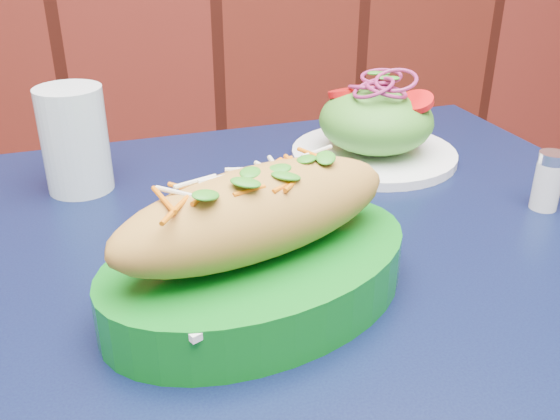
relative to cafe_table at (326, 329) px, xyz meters
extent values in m
cube|color=black|center=(0.00, 0.00, 0.07)|extent=(0.88, 0.88, 0.03)
cylinder|color=black|center=(-0.36, 0.29, -0.30)|extent=(0.04, 0.04, 0.72)
cylinder|color=black|center=(0.29, 0.36, -0.30)|extent=(0.04, 0.04, 0.72)
cube|color=white|center=(-0.08, -0.06, 0.13)|extent=(0.24, 0.21, 0.01)
ellipsoid|color=#BC8D3B|center=(-0.08, -0.06, 0.17)|extent=(0.27, 0.18, 0.07)
cylinder|color=white|center=(0.13, 0.24, 0.09)|extent=(0.22, 0.22, 0.01)
ellipsoid|color=#4C992D|center=(0.13, 0.24, 0.14)|extent=(0.15, 0.15, 0.08)
cylinder|color=red|center=(0.17, 0.21, 0.18)|extent=(0.04, 0.04, 0.01)
cylinder|color=red|center=(0.10, 0.27, 0.18)|extent=(0.04, 0.04, 0.01)
cylinder|color=red|center=(0.13, 0.28, 0.18)|extent=(0.04, 0.04, 0.01)
torus|color=#93205B|center=(0.13, 0.24, 0.19)|extent=(0.06, 0.06, 0.01)
torus|color=#93205B|center=(0.13, 0.24, 0.19)|extent=(0.06, 0.06, 0.01)
torus|color=#93205B|center=(0.13, 0.24, 0.20)|extent=(0.06, 0.06, 0.01)
torus|color=#93205B|center=(0.13, 0.24, 0.20)|extent=(0.06, 0.06, 0.01)
torus|color=#93205B|center=(0.13, 0.24, 0.20)|extent=(0.06, 0.06, 0.01)
cylinder|color=silver|center=(-0.25, 0.22, 0.15)|extent=(0.08, 0.08, 0.12)
cylinder|color=white|center=(0.27, 0.05, 0.12)|extent=(0.03, 0.03, 0.06)
cylinder|color=silver|center=(0.27, 0.05, 0.15)|extent=(0.03, 0.03, 0.01)
camera|label=1|loc=(-0.16, -0.50, 0.40)|focal=40.00mm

